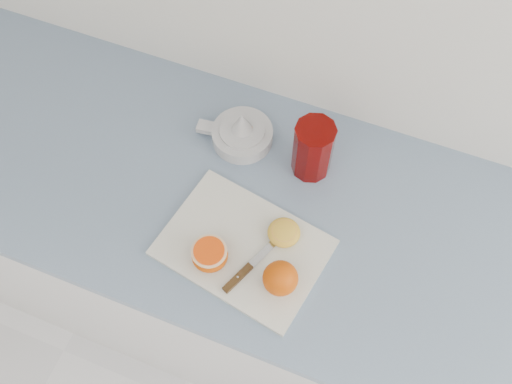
% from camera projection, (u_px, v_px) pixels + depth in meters
% --- Properties ---
extents(counter, '(2.47, 0.64, 0.89)m').
position_uv_depth(counter, '(269.00, 276.00, 1.67)').
color(counter, white).
rests_on(counter, ground).
extents(cutting_board, '(0.38, 0.30, 0.01)m').
position_uv_depth(cutting_board, '(243.00, 247.00, 1.22)').
color(cutting_board, silver).
rests_on(cutting_board, counter).
extents(whole_orange, '(0.07, 0.07, 0.07)m').
position_uv_depth(whole_orange, '(280.00, 278.00, 1.14)').
color(whole_orange, '#E83F07').
rests_on(whole_orange, cutting_board).
extents(half_orange, '(0.08, 0.08, 0.05)m').
position_uv_depth(half_orange, '(210.00, 255.00, 1.18)').
color(half_orange, '#E83F07').
rests_on(half_orange, cutting_board).
extents(squeezed_shell, '(0.07, 0.07, 0.03)m').
position_uv_depth(squeezed_shell, '(284.00, 232.00, 1.22)').
color(squeezed_shell, gold).
rests_on(squeezed_shell, cutting_board).
extents(paring_knife, '(0.08, 0.17, 0.01)m').
position_uv_depth(paring_knife, '(243.00, 273.00, 1.18)').
color(paring_knife, '#452B17').
rests_on(paring_knife, cutting_board).
extents(citrus_juicer, '(0.18, 0.14, 0.10)m').
position_uv_depth(citrus_juicer, '(242.00, 133.00, 1.34)').
color(citrus_juicer, silver).
rests_on(citrus_juicer, counter).
extents(red_tumbler, '(0.09, 0.09, 0.15)m').
position_uv_depth(red_tumbler, '(313.00, 151.00, 1.27)').
color(red_tumbler, '#5A0200').
rests_on(red_tumbler, counter).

